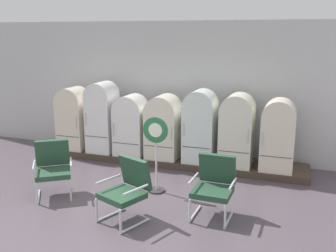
# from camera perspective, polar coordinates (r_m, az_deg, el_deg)

# --- Properties ---
(ground) EXTENTS (12.00, 10.00, 0.05)m
(ground) POSITION_cam_1_polar(r_m,az_deg,el_deg) (6.38, -8.88, -13.80)
(ground) COLOR #4E434C
(back_wall) EXTENTS (11.76, 0.12, 3.15)m
(back_wall) POSITION_cam_1_polar(r_m,az_deg,el_deg) (9.16, 1.40, 5.40)
(back_wall) COLOR #BABBBC
(back_wall) RESTS_ON ground
(display_plinth) EXTENTS (6.11, 0.95, 0.15)m
(display_plinth) POSITION_cam_1_polar(r_m,az_deg,el_deg) (8.92, 0.12, -4.86)
(display_plinth) COLOR #423429
(display_plinth) RESTS_ON ground
(refrigerator_0) EXTENTS (0.66, 0.64, 1.49)m
(refrigerator_0) POSITION_cam_1_polar(r_m,az_deg,el_deg) (9.58, -13.71, 1.37)
(refrigerator_0) COLOR beige
(refrigerator_0) RESTS_ON display_plinth
(refrigerator_1) EXTENTS (0.61, 0.69, 1.64)m
(refrigerator_1) POSITION_cam_1_polar(r_m,az_deg,el_deg) (9.20, -9.62, 1.64)
(refrigerator_1) COLOR white
(refrigerator_1) RESTS_ON display_plinth
(refrigerator_2) EXTENTS (0.69, 0.65, 1.38)m
(refrigerator_2) POSITION_cam_1_polar(r_m,az_deg,el_deg) (8.90, -5.46, 0.36)
(refrigerator_2) COLOR white
(refrigerator_2) RESTS_ON display_plinth
(refrigerator_3) EXTENTS (0.71, 0.70, 1.41)m
(refrigerator_3) POSITION_cam_1_polar(r_m,az_deg,el_deg) (8.63, -0.66, 0.12)
(refrigerator_3) COLOR silver
(refrigerator_3) RESTS_ON display_plinth
(refrigerator_4) EXTENTS (0.66, 0.65, 1.57)m
(refrigerator_4) POSITION_cam_1_polar(r_m,az_deg,el_deg) (8.35, 4.74, 0.27)
(refrigerator_4) COLOR silver
(refrigerator_4) RESTS_ON display_plinth
(refrigerator_5) EXTENTS (0.67, 0.72, 1.52)m
(refrigerator_5) POSITION_cam_1_polar(r_m,az_deg,el_deg) (8.24, 10.12, -0.28)
(refrigerator_5) COLOR silver
(refrigerator_5) RESTS_ON display_plinth
(refrigerator_6) EXTENTS (0.66, 0.68, 1.46)m
(refrigerator_6) POSITION_cam_1_polar(r_m,az_deg,el_deg) (8.15, 15.88, -0.99)
(refrigerator_6) COLOR beige
(refrigerator_6) RESTS_ON display_plinth
(armchair_left) EXTENTS (0.88, 0.90, 0.99)m
(armchair_left) POSITION_cam_1_polar(r_m,az_deg,el_deg) (7.35, -16.55, -5.67)
(armchair_left) COLOR silver
(armchair_left) RESTS_ON ground
(armchair_right) EXTENTS (0.69, 0.71, 0.99)m
(armchair_right) POSITION_cam_1_polar(r_m,az_deg,el_deg) (6.30, 6.80, -8.44)
(armchair_right) COLOR silver
(armchair_right) RESTS_ON ground
(armchair_center) EXTENTS (0.83, 0.86, 0.99)m
(armchair_center) POSITION_cam_1_polar(r_m,az_deg,el_deg) (6.16, -6.07, -8.96)
(armchair_center) COLOR silver
(armchair_center) RESTS_ON ground
(sign_stand) EXTENTS (0.47, 0.32, 1.42)m
(sign_stand) POSITION_cam_1_polar(r_m,az_deg,el_deg) (7.11, -1.79, -4.31)
(sign_stand) COLOR #2D2D30
(sign_stand) RESTS_ON ground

